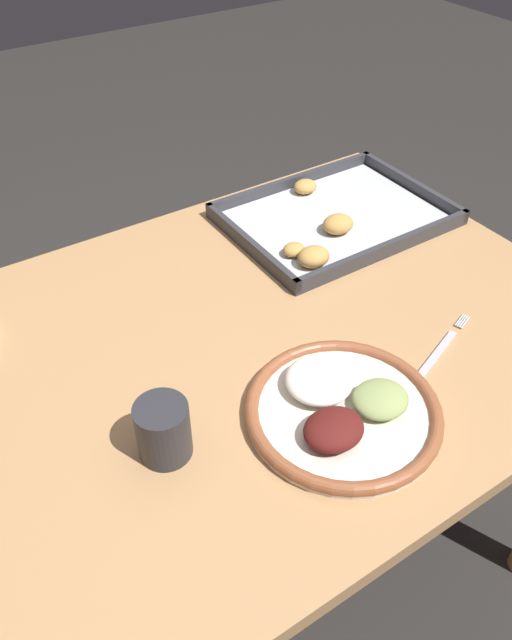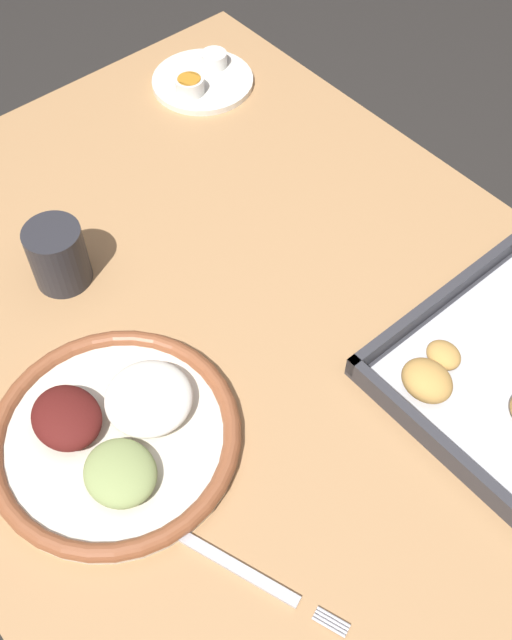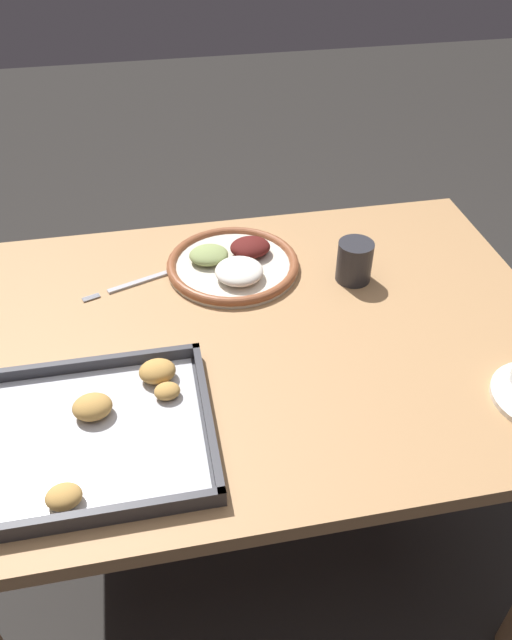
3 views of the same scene
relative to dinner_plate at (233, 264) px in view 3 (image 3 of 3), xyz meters
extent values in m
plane|color=#282623|center=(-0.01, 0.21, -0.73)|extent=(8.00, 8.00, 0.00)
cube|color=#AD7F51|center=(-0.01, 0.21, -0.03)|extent=(1.13, 0.82, 0.03)
cylinder|color=#AD7F51|center=(-0.53, -0.15, -0.39)|extent=(0.06, 0.06, 0.69)
cylinder|color=#AD7F51|center=(0.50, -0.15, -0.39)|extent=(0.06, 0.06, 0.69)
cylinder|color=beige|center=(0.00, 0.00, -0.01)|extent=(0.27, 0.27, 0.01)
torus|color=brown|center=(0.00, 0.00, 0.00)|extent=(0.28, 0.28, 0.02)
ellipsoid|color=white|center=(0.00, 0.05, 0.02)|extent=(0.10, 0.10, 0.03)
ellipsoid|color=#511614|center=(-0.04, -0.03, 0.02)|extent=(0.09, 0.07, 0.03)
ellipsoid|color=#8C9E5B|center=(0.05, -0.02, 0.01)|extent=(0.08, 0.07, 0.03)
cube|color=#B2B2B7|center=(0.18, 0.00, -0.01)|extent=(0.16, 0.07, 0.00)
cylinder|color=#B2B2B7|center=(0.30, 0.04, -0.01)|extent=(0.03, 0.01, 0.00)
cylinder|color=#B2B2B7|center=(0.29, 0.04, -0.01)|extent=(0.03, 0.01, 0.00)
cylinder|color=#B2B2B7|center=(0.29, 0.05, -0.01)|extent=(0.03, 0.01, 0.00)
cylinder|color=#B2B2B7|center=(0.29, 0.05, -0.01)|extent=(0.03, 0.01, 0.00)
cube|color=#333338|center=(0.32, 0.41, -0.01)|extent=(0.43, 0.31, 0.01)
cube|color=silver|center=(0.32, 0.41, -0.01)|extent=(0.39, 0.29, 0.00)
cube|color=#333338|center=(0.32, 0.26, 0.00)|extent=(0.43, 0.01, 0.02)
cube|color=#333338|center=(0.32, 0.56, 0.00)|extent=(0.43, 0.01, 0.02)
cube|color=#333338|center=(0.11, 0.41, 0.00)|extent=(0.01, 0.31, 0.02)
ellipsoid|color=#C18E47|center=(0.17, 0.35, 0.01)|extent=(0.04, 0.04, 0.02)
ellipsoid|color=#C18E47|center=(0.18, 0.30, 0.01)|extent=(0.06, 0.05, 0.03)
ellipsoid|color=#C18E47|center=(0.28, 0.36, 0.01)|extent=(0.06, 0.05, 0.03)
ellipsoid|color=#C18E47|center=(0.32, 0.52, 0.01)|extent=(0.05, 0.04, 0.03)
cylinder|color=#28282D|center=(-0.24, 0.08, 0.03)|extent=(0.07, 0.07, 0.09)
camera|label=1|loc=(-0.42, -0.42, 0.67)|focal=35.00mm
camera|label=2|loc=(0.39, -0.13, 0.73)|focal=42.00mm
camera|label=3|loc=(0.16, 1.07, 0.74)|focal=35.00mm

